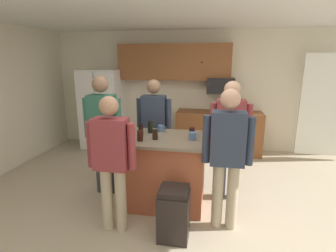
{
  "coord_description": "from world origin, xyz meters",
  "views": [
    {
      "loc": [
        0.49,
        -3.11,
        1.97
      ],
      "look_at": [
        -0.15,
        0.48,
        1.05
      ],
      "focal_mm": 28.04,
      "sensor_mm": 36.0,
      "label": 1
    }
  ],
  "objects": [
    {
      "name": "ceiling",
      "position": [
        0.0,
        0.0,
        2.6
      ],
      "size": [
        7.04,
        7.04,
        0.0
      ],
      "primitive_type": "plane",
      "color": "white"
    },
    {
      "name": "microwave_over_range",
      "position": [
        0.6,
        2.5,
        1.45
      ],
      "size": [
        0.56,
        0.4,
        0.32
      ],
      "primitive_type": "cube",
      "color": "black"
    },
    {
      "name": "glass_pilsner",
      "position": [
        -0.42,
        -0.04,
        1.04
      ],
      "size": [
        0.07,
        0.07,
        0.14
      ],
      "color": "black",
      "rests_on": "kitchen_island"
    },
    {
      "name": "person_guest_by_door",
      "position": [
        0.66,
        -0.24,
        0.97
      ],
      "size": [
        0.57,
        0.22,
        1.68
      ],
      "rotation": [
        0.0,
        0.0,
        2.67
      ],
      "color": "tan",
      "rests_on": "ground"
    },
    {
      "name": "french_door_window_panel",
      "position": [
        2.6,
        2.4,
        1.1
      ],
      "size": [
        0.9,
        0.06,
        2.0
      ],
      "primitive_type": "cube",
      "color": "white",
      "rests_on": "ground"
    },
    {
      "name": "person_host_foreground",
      "position": [
        -1.09,
        0.34,
        1.02
      ],
      "size": [
        0.57,
        0.23,
        1.76
      ],
      "rotation": [
        0.0,
        0.0,
        -0.17
      ],
      "color": "#383842",
      "rests_on": "ground"
    },
    {
      "name": "floor",
      "position": [
        0.0,
        0.0,
        0.0
      ],
      "size": [
        7.04,
        7.04,
        0.0
      ],
      "primitive_type": "plane",
      "color": "#B7A88E",
      "rests_on": "ground"
    },
    {
      "name": "glass_short_whisky",
      "position": [
        0.21,
        0.26,
        1.04
      ],
      "size": [
        0.07,
        0.07,
        0.13
      ],
      "color": "black",
      "rests_on": "kitchen_island"
    },
    {
      "name": "cabinet_run_lower",
      "position": [
        0.6,
        2.48,
        0.45
      ],
      "size": [
        1.8,
        0.63,
        0.9
      ],
      "color": "brown",
      "rests_on": "ground"
    },
    {
      "name": "kitchen_island",
      "position": [
        -0.15,
        0.18,
        0.49
      ],
      "size": [
        1.21,
        0.87,
        0.97
      ],
      "color": "#AD5638",
      "rests_on": "ground"
    },
    {
      "name": "tumbler_amber",
      "position": [
        -0.25,
        0.06,
        1.04
      ],
      "size": [
        0.07,
        0.07,
        0.13
      ],
      "color": "black",
      "rests_on": "kitchen_island"
    },
    {
      "name": "mug_ceramic_white",
      "position": [
        -0.25,
        0.45,
        1.02
      ],
      "size": [
        0.13,
        0.09,
        0.09
      ],
      "color": "#4C6B99",
      "rests_on": "kitchen_island"
    },
    {
      "name": "person_elder_center",
      "position": [
        0.72,
        0.5,
        0.99
      ],
      "size": [
        0.57,
        0.22,
        1.7
      ],
      "rotation": [
        0.0,
        0.0,
        -2.79
      ],
      "color": "#4C5166",
      "rests_on": "ground"
    },
    {
      "name": "cabinet_run_upper",
      "position": [
        -0.4,
        2.6,
        1.93
      ],
      "size": [
        2.4,
        0.38,
        0.75
      ],
      "color": "brown"
    },
    {
      "name": "back_wall",
      "position": [
        0.0,
        2.8,
        1.3
      ],
      "size": [
        6.4,
        0.1,
        2.6
      ],
      "primitive_type": "cube",
      "color": "beige",
      "rests_on": "ground"
    },
    {
      "name": "glass_dark_ale",
      "position": [
        -0.47,
        0.16,
        1.06
      ],
      "size": [
        0.07,
        0.07,
        0.17
      ],
      "color": "black",
      "rests_on": "kitchen_island"
    },
    {
      "name": "refrigerator",
      "position": [
        -2.0,
        2.38,
        0.88
      ],
      "size": [
        0.87,
        0.76,
        1.77
      ],
      "color": "white",
      "rests_on": "ground"
    },
    {
      "name": "person_guest_left",
      "position": [
        -0.46,
        0.92,
        0.97
      ],
      "size": [
        0.57,
        0.22,
        1.68
      ],
      "rotation": [
        0.0,
        0.0,
        -1.17
      ],
      "color": "tan",
      "rests_on": "ground"
    },
    {
      "name": "person_guest_right",
      "position": [
        -0.62,
        -0.5,
        0.92
      ],
      "size": [
        0.57,
        0.22,
        1.6
      ],
      "rotation": [
        0.0,
        0.0,
        0.97
      ],
      "color": "tan",
      "rests_on": "ground"
    },
    {
      "name": "mug_blue_stoneware",
      "position": [
        0.23,
        0.12,
        1.02
      ],
      "size": [
        0.13,
        0.09,
        0.1
      ],
      "color": "#4C6B99",
      "rests_on": "kitchen_island"
    },
    {
      "name": "trash_bin",
      "position": [
        0.1,
        -0.53,
        0.3
      ],
      "size": [
        0.34,
        0.34,
        0.61
      ],
      "color": "black",
      "rests_on": "ground"
    },
    {
      "name": "glass_stout_tall",
      "position": [
        -0.39,
        0.36,
        1.05
      ],
      "size": [
        0.07,
        0.07,
        0.17
      ],
      "color": "black",
      "rests_on": "kitchen_island"
    }
  ]
}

